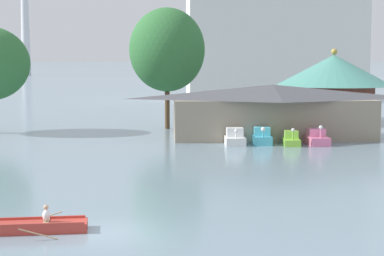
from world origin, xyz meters
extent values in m
plane|color=gray|center=(0.00, 0.00, 0.00)|extent=(2000.00, 2000.00, 0.00)
cube|color=#B7382D|center=(-2.80, 0.43, 0.20)|extent=(4.16, 1.64, 0.39)
cube|color=#B7382D|center=(-2.75, -0.16, 0.44)|extent=(3.86, 0.44, 0.10)
cube|color=#B7382D|center=(-2.85, 1.02, 0.44)|extent=(3.86, 0.44, 0.10)
cube|color=#997F5B|center=(-2.49, 0.45, 0.41)|extent=(0.33, 1.11, 0.04)
ellipsoid|color=white|center=(-2.49, 0.45, 0.68)|extent=(0.36, 0.47, 0.49)
sphere|color=tan|center=(-2.49, 0.45, 1.04)|extent=(0.22, 0.22, 0.22)
cylinder|color=tan|center=(-2.57, -0.97, 0.26)|extent=(1.56, 0.19, 0.52)
cylinder|color=tan|center=(-2.82, 1.85, 0.26)|extent=(1.56, 0.19, 0.52)
cube|color=white|center=(8.54, 27.77, 0.34)|extent=(1.66, 2.48, 0.69)
cube|color=white|center=(8.54, 28.08, 1.06)|extent=(1.40, 1.12, 0.75)
cylinder|color=white|center=(8.53, 26.79, 0.92)|extent=(0.14, 0.14, 0.46)
sphere|color=white|center=(8.53, 26.79, 1.31)|extent=(0.33, 0.33, 0.33)
cube|color=#4CB7CC|center=(10.89, 28.12, 0.36)|extent=(1.75, 2.37, 0.72)
cube|color=#5DCDE2|center=(10.91, 28.41, 1.09)|extent=(1.42, 1.11, 0.73)
cylinder|color=#4CB7CC|center=(10.82, 27.22, 0.96)|extent=(0.14, 0.14, 0.48)
sphere|color=white|center=(10.82, 27.22, 1.39)|extent=(0.37, 0.37, 0.37)
cube|color=#8CCC3F|center=(13.26, 27.43, 0.28)|extent=(1.54, 2.69, 0.55)
cube|color=#A0E24F|center=(13.29, 27.76, 0.88)|extent=(1.22, 1.26, 0.66)
cylinder|color=#8CCC3F|center=(13.17, 26.41, 0.91)|extent=(0.14, 0.14, 0.71)
sphere|color=white|center=(13.17, 26.41, 1.41)|extent=(0.29, 0.29, 0.29)
cube|color=pink|center=(15.50, 27.73, 0.35)|extent=(1.74, 2.90, 0.70)
cube|color=pink|center=(15.49, 28.09, 1.02)|extent=(1.45, 1.32, 0.65)
cylinder|color=pink|center=(15.53, 26.59, 1.07)|extent=(0.14, 0.14, 0.74)
sphere|color=white|center=(15.53, 26.59, 1.60)|extent=(0.32, 0.32, 0.32)
cube|color=gray|center=(12.46, 32.61, 1.80)|extent=(17.90, 6.95, 3.61)
pyramid|color=#4C4C51|center=(12.46, 32.61, 4.25)|extent=(19.33, 7.99, 1.28)
cylinder|color=brown|center=(21.74, 46.77, 2.08)|extent=(9.17, 9.17, 4.17)
cone|color=teal|center=(21.74, 46.77, 5.90)|extent=(13.14, 13.14, 3.47)
sphere|color=#B7993D|center=(21.74, 46.77, 7.99)|extent=(0.70, 0.70, 0.70)
cylinder|color=brown|center=(2.91, 40.93, 1.93)|extent=(0.51, 0.51, 3.85)
ellipsoid|color=#337038|center=(2.91, 40.93, 8.13)|extent=(7.76, 7.76, 8.57)
cube|color=silver|center=(21.34, 87.50, 12.00)|extent=(29.12, 17.78, 23.99)
camera|label=1|loc=(2.51, -27.38, 7.38)|focal=62.04mm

